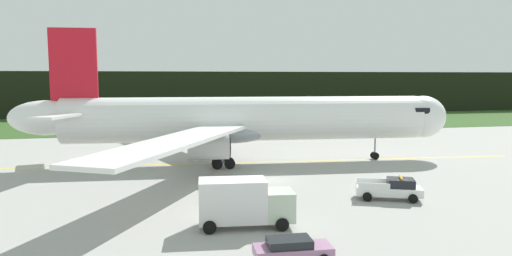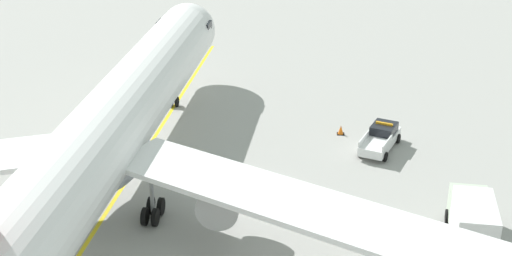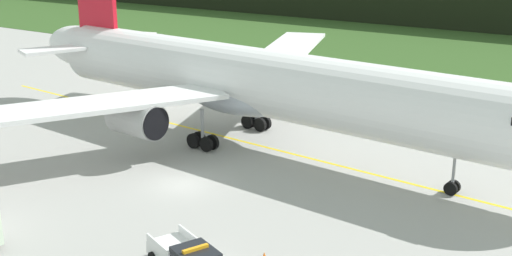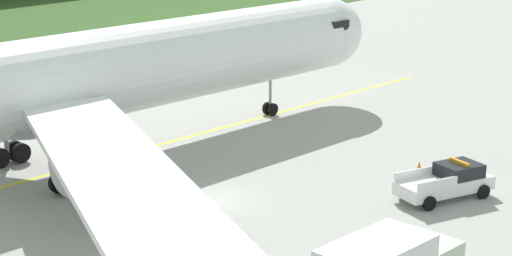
{
  "view_description": "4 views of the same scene",
  "coord_description": "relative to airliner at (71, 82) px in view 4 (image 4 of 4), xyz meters",
  "views": [
    {
      "loc": [
        -10.8,
        -43.68,
        10.13
      ],
      "look_at": [
        0.97,
        10.41,
        4.07
      ],
      "focal_mm": 32.43,
      "sensor_mm": 36.0,
      "label": 1
    },
    {
      "loc": [
        -44.73,
        -2.96,
        25.7
      ],
      "look_at": [
        2.58,
        0.31,
        4.07
      ],
      "focal_mm": 51.37,
      "sensor_mm": 36.0,
      "label": 2
    },
    {
      "loc": [
        27.33,
        -31.43,
        16.68
      ],
      "look_at": [
        5.74,
        0.46,
        4.89
      ],
      "focal_mm": 45.83,
      "sensor_mm": 36.0,
      "label": 3
    },
    {
      "loc": [
        -31.17,
        -28.72,
        15.81
      ],
      "look_at": [
        2.63,
        -0.85,
        3.54
      ],
      "focal_mm": 60.62,
      "sensor_mm": 36.0,
      "label": 4
    }
  ],
  "objects": [
    {
      "name": "apron_cone",
      "position": [
        11.66,
        -16.1,
        -4.75
      ],
      "size": [
        0.62,
        0.62,
        0.77
      ],
      "color": "black",
      "rests_on": "ground"
    },
    {
      "name": "ops_pickup_truck",
      "position": [
        9.16,
        -19.14,
        -4.22
      ],
      "size": [
        5.66,
        3.8,
        1.94
      ],
      "color": "white",
      "rests_on": "ground"
    },
    {
      "name": "airliner",
      "position": [
        0.0,
        0.0,
        0.0
      ],
      "size": [
        51.92,
        52.93,
        15.59
      ],
      "color": "white",
      "rests_on": "ground"
    },
    {
      "name": "ground",
      "position": [
        0.9,
        -9.91,
        -5.12
      ],
      "size": [
        320.0,
        320.0,
        0.0
      ],
      "primitive_type": "plane",
      "color": "#9F9E99"
    },
    {
      "name": "taxiway_centerline_main",
      "position": [
        0.69,
        -0.05,
        -5.12
      ],
      "size": [
        67.14,
        5.45,
        0.01
      ],
      "primitive_type": "cube",
      "rotation": [
        0.0,
        0.0,
        -0.08
      ],
      "color": "yellow",
      "rests_on": "ground"
    }
  ]
}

